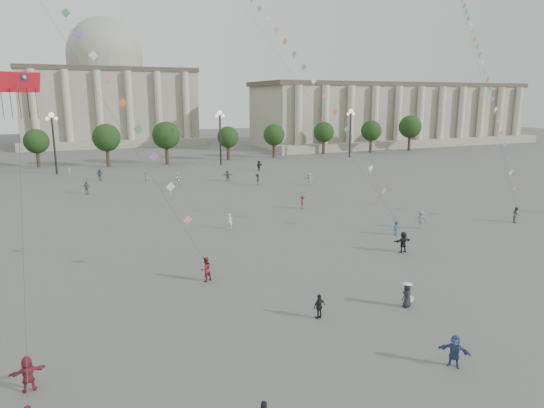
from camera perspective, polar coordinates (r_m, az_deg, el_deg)
name	(u,v)px	position (r m, az deg, el deg)	size (l,w,h in m)	color
ground	(343,330)	(29.18, 8.39, -14.43)	(360.00, 360.00, 0.00)	#514E4C
hall_east	(394,114)	(146.20, 14.16, 10.22)	(84.00, 26.22, 17.20)	gray
hall_central	(108,94)	(151.81, -18.74, 12.21)	(48.30, 34.30, 35.50)	gray
tree_row	(136,137)	(101.21, -15.69, 7.59)	(137.12, 5.12, 8.00)	#36291B
lamp_post_mid_west	(53,132)	(92.12, -24.38, 7.74)	(2.00, 0.90, 10.65)	#262628
lamp_post_mid_east	(220,128)	(96.60, -6.13, 8.93)	(2.00, 0.90, 10.65)	#262628
lamp_post_far_east	(350,124)	(109.44, 9.22, 9.25)	(2.00, 0.90, 10.65)	#262628
person_crowd_0	(100,175)	(83.15, -19.63, 3.27)	(1.08, 0.45, 1.85)	#2F4D6B
person_crowd_3	(403,242)	(43.42, 15.18, -4.35)	(1.70, 0.54, 1.83)	black
person_crowd_4	(178,179)	(75.76, -11.01, 2.92)	(1.68, 0.54, 1.81)	silver
person_crowd_6	(421,220)	(51.64, 17.11, -1.77)	(1.23, 0.70, 1.90)	slate
person_crowd_7	(309,179)	(74.60, 4.40, 2.96)	(1.67, 0.53, 1.81)	silver
person_crowd_8	(303,202)	(58.34, 3.62, 0.21)	(1.03, 0.59, 1.60)	maroon
person_crowd_9	(259,165)	(89.13, -1.54, 4.56)	(1.73, 0.55, 1.86)	black
person_crowd_10	(69,172)	(89.46, -22.74, 3.50)	(0.54, 0.36, 1.49)	#B4B5B0
person_crowd_12	(228,176)	(78.04, -5.24, 3.34)	(1.62, 0.51, 1.74)	#57575B
person_crowd_13	(230,221)	(49.54, -5.02, -2.02)	(0.58, 0.38, 1.60)	silver
person_crowd_16	(87,188)	(71.72, -20.99, 1.81)	(1.09, 0.45, 1.86)	#5B5B5F
person_crowd_18	(146,177)	(78.04, -14.62, 3.06)	(0.70, 0.46, 1.93)	slate
person_crowd_20	(257,179)	(74.10, -1.72, 2.91)	(1.13, 0.65, 1.75)	#222428
person_crowd_21	(455,351)	(26.68, 20.68, -15.87)	(1.54, 0.49, 1.66)	navy
tourist_2	(28,374)	(25.81, -26.79, -17.41)	(1.58, 0.50, 1.70)	maroon
tourist_4	(319,306)	(30.06, 5.58, -11.89)	(0.91, 0.38, 1.55)	black
kite_flyer_0	(206,269)	(35.87, -7.81, -7.60)	(0.88, 0.69, 1.82)	maroon
kite_flyer_1	(396,228)	(48.56, 14.43, -2.73)	(0.97, 0.56, 1.51)	#325370
kite_flyer_2	(516,214)	(58.05, 26.79, -1.11)	(0.85, 0.66, 1.75)	slate
hat_person	(407,295)	(32.55, 15.62, -10.22)	(0.88, 0.69, 1.69)	black
dragon_kite	(19,98)	(28.74, -27.63, 11.03)	(2.25, 5.85, 16.17)	red
kite_train_mid	(248,0)	(69.33, -2.80, 22.85)	(9.78, 50.50, 68.63)	#3F3F3F
kite_train_east	(478,54)	(73.31, 23.10, 15.92)	(16.17, 28.54, 45.71)	#3F3F3F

